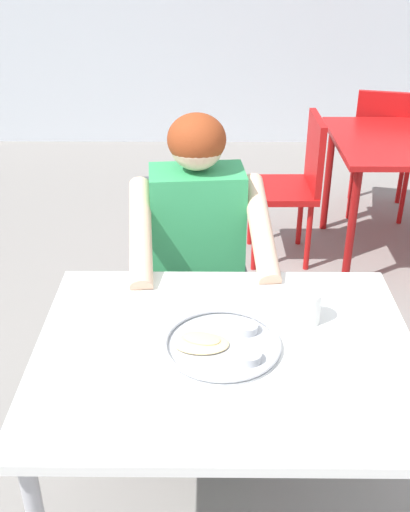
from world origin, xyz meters
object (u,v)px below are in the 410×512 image
at_px(thali_tray, 222,344).
at_px(chair_red_far, 383,146).
at_px(diner_foreground, 199,251).
at_px(chair_red_left, 295,179).
at_px(chair_foreground, 196,269).
at_px(table_foreground, 225,372).
at_px(drinking_cup, 307,306).

relative_size(thali_tray, chair_red_far, 0.38).
xyz_separation_m(diner_foreground, chair_red_far, (1.15, 1.84, -0.23)).
bearing_deg(chair_red_left, chair_red_far, 42.03).
relative_size(thali_tray, diner_foreground, 0.27).
relative_size(thali_tray, chair_foreground, 0.37).
height_order(table_foreground, diner_foreground, diner_foreground).
bearing_deg(diner_foreground, chair_red_far, 57.94).
xyz_separation_m(table_foreground, chair_red_left, (0.43, 1.88, -0.18)).
relative_size(chair_foreground, chair_red_left, 1.04).
height_order(table_foreground, chair_red_left, chair_red_left).
xyz_separation_m(diner_foreground, chair_red_left, (0.52, 1.27, -0.23)).
bearing_deg(drinking_cup, chair_red_far, 70.16).
xyz_separation_m(chair_foreground, diner_foreground, (0.02, -0.23, 0.21)).
height_order(thali_tray, chair_red_far, chair_red_far).
bearing_deg(chair_foreground, diner_foreground, -85.87).
bearing_deg(chair_foreground, chair_red_left, 62.93).
height_order(thali_tray, chair_red_left, chair_red_left).
height_order(table_foreground, chair_foreground, chair_foreground).
xyz_separation_m(chair_foreground, chair_red_far, (1.17, 1.62, -0.02)).
bearing_deg(chair_red_left, table_foreground, -103.01).
height_order(drinking_cup, diner_foreground, diner_foreground).
distance_m(diner_foreground, chair_red_left, 1.39).
relative_size(diner_foreground, chair_red_far, 1.39).
height_order(chair_foreground, chair_red_far, chair_foreground).
bearing_deg(chair_red_far, drinking_cup, -109.84).
relative_size(drinking_cup, chair_red_left, 0.12).
xyz_separation_m(table_foreground, thali_tray, (-0.01, 0.01, 0.09)).
relative_size(table_foreground, diner_foreground, 0.87).
distance_m(drinking_cup, diner_foreground, 0.58).
height_order(diner_foreground, chair_red_left, diner_foreground).
relative_size(table_foreground, chair_foreground, 1.20).
distance_m(thali_tray, diner_foreground, 0.61).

